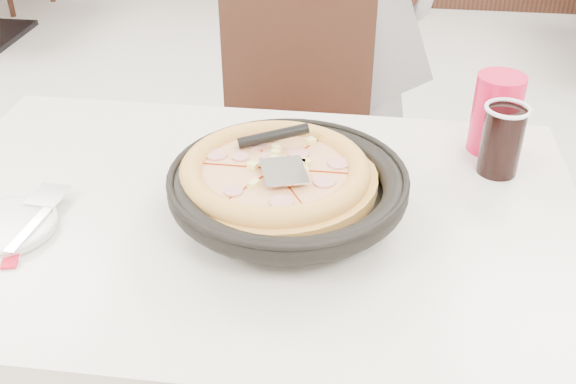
# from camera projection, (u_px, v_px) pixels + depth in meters

# --- Properties ---
(main_table) EXTENTS (1.30, 0.95, 0.75)m
(main_table) POSITION_uv_depth(u_px,v_px,m) (250.00, 358.00, 1.40)
(main_table) COLOR silver
(main_table) RESTS_ON floor
(chair_far) EXTENTS (0.45, 0.45, 0.95)m
(chair_far) POSITION_uv_depth(u_px,v_px,m) (293.00, 169.00, 1.84)
(chair_far) COLOR black
(chair_far) RESTS_ON floor
(trivet) EXTENTS (0.14, 0.14, 0.04)m
(trivet) POSITION_uv_depth(u_px,v_px,m) (305.00, 211.00, 1.16)
(trivet) COLOR black
(trivet) RESTS_ON main_table
(pizza_pan) EXTENTS (0.39, 0.39, 0.01)m
(pizza_pan) POSITION_uv_depth(u_px,v_px,m) (288.00, 196.00, 1.15)
(pizza_pan) COLOR black
(pizza_pan) RESTS_ON trivet
(pizza) EXTENTS (0.40, 0.40, 0.02)m
(pizza) POSITION_uv_depth(u_px,v_px,m) (275.00, 179.00, 1.17)
(pizza) COLOR gold
(pizza) RESTS_ON pizza_pan
(pizza_server) EXTENTS (0.10, 0.11, 0.00)m
(pizza_server) POSITION_uv_depth(u_px,v_px,m) (284.00, 171.00, 1.13)
(pizza_server) COLOR silver
(pizza_server) RESTS_ON pizza
(side_plate) EXTENTS (0.19, 0.19, 0.01)m
(side_plate) POSITION_uv_depth(u_px,v_px,m) (5.00, 226.00, 1.14)
(side_plate) COLOR white
(side_plate) RESTS_ON napkin
(fork) EXTENTS (0.03, 0.18, 0.00)m
(fork) POSITION_uv_depth(u_px,v_px,m) (37.00, 221.00, 1.13)
(fork) COLOR silver
(fork) RESTS_ON side_plate
(cola_glass) EXTENTS (0.09, 0.09, 0.13)m
(cola_glass) POSITION_uv_depth(u_px,v_px,m) (502.00, 142.00, 1.27)
(cola_glass) COLOR black
(cola_glass) RESTS_ON main_table
(red_cup) EXTENTS (0.11, 0.11, 0.16)m
(red_cup) POSITION_uv_depth(u_px,v_px,m) (496.00, 114.00, 1.33)
(red_cup) COLOR red
(red_cup) RESTS_ON main_table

